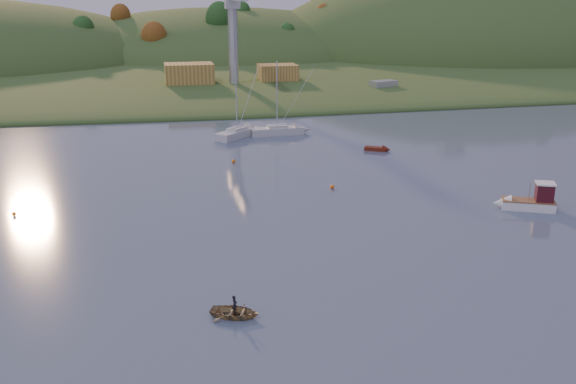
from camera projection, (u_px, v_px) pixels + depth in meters
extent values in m
cube|color=#314C1E|center=(193.00, 54.00, 250.53)|extent=(620.00, 220.00, 1.50)
ellipsoid|color=#314C1E|center=(208.00, 73.00, 189.81)|extent=(640.00, 150.00, 7.00)
ellipsoid|color=#314C1E|center=(224.00, 58.00, 233.84)|extent=(140.00, 120.00, 36.00)
ellipsoid|color=#314C1E|center=(458.00, 57.00, 236.82)|extent=(150.00, 130.00, 60.00)
cube|color=slate|center=(246.00, 89.00, 150.28)|extent=(42.00, 16.00, 2.40)
cube|color=olive|center=(189.00, 74.00, 147.55)|extent=(11.00, 8.00, 4.80)
cube|color=olive|center=(278.00, 73.00, 152.80)|extent=(9.00, 7.00, 4.00)
cylinder|color=#B7B7BC|center=(233.00, 45.00, 144.80)|extent=(2.20, 2.20, 18.00)
cube|color=#B7B7BC|center=(232.00, 1.00, 141.99)|extent=(3.20, 3.20, 3.20)
cube|color=white|center=(528.00, 205.00, 69.64)|extent=(5.86, 4.06, 1.00)
cone|color=white|center=(501.00, 203.00, 70.18)|extent=(2.58, 2.60, 1.99)
cube|color=brown|center=(528.00, 200.00, 69.48)|extent=(5.88, 4.11, 0.13)
cube|color=#451017|center=(544.00, 193.00, 68.89)|extent=(2.29, 2.23, 1.99)
cube|color=white|center=(546.00, 183.00, 68.58)|extent=(2.58, 2.53, 0.17)
cylinder|color=silver|center=(530.00, 189.00, 69.10)|extent=(0.10, 0.10, 2.65)
cube|color=silver|center=(237.00, 134.00, 104.69)|extent=(8.06, 8.12, 1.21)
cube|color=silver|center=(237.00, 130.00, 104.50)|extent=(3.73, 3.74, 0.77)
cylinder|color=silver|center=(236.00, 96.00, 102.88)|extent=(0.18, 0.18, 11.01)
cylinder|color=silver|center=(237.00, 128.00, 104.42)|extent=(2.56, 2.59, 0.12)
cylinder|color=silver|center=(237.00, 128.00, 104.39)|extent=(2.42, 2.45, 0.36)
cube|color=beige|center=(277.00, 131.00, 106.69)|extent=(8.87, 3.15, 1.20)
cube|color=beige|center=(277.00, 127.00, 106.49)|extent=(3.39, 2.16, 0.76)
cylinder|color=silver|center=(277.00, 95.00, 104.90)|extent=(0.18, 0.18, 10.90)
cylinder|color=silver|center=(277.00, 126.00, 106.42)|extent=(3.49, 0.34, 0.12)
cylinder|color=beige|center=(277.00, 125.00, 106.39)|extent=(3.07, 0.55, 0.36)
imported|color=#917B50|center=(235.00, 312.00, 46.46)|extent=(4.31, 3.77, 0.74)
imported|color=black|center=(235.00, 308.00, 46.36)|extent=(0.52, 0.61, 1.43)
cube|color=#5D1B0D|center=(376.00, 149.00, 95.93)|extent=(3.50, 2.76, 0.55)
cone|color=#5D1B0D|center=(387.00, 149.00, 95.46)|extent=(1.64, 1.71, 1.31)
cube|color=#505E6A|center=(383.00, 93.00, 146.35)|extent=(14.88, 8.68, 1.81)
cube|color=#B7B7BC|center=(383.00, 86.00, 145.90)|extent=(6.61, 4.55, 2.41)
sphere|color=orange|center=(332.00, 187.00, 77.06)|extent=(0.50, 0.50, 0.50)
sphere|color=orange|center=(14.00, 214.00, 67.58)|extent=(0.50, 0.50, 0.50)
sphere|color=orange|center=(234.00, 161.00, 88.89)|extent=(0.50, 0.50, 0.50)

